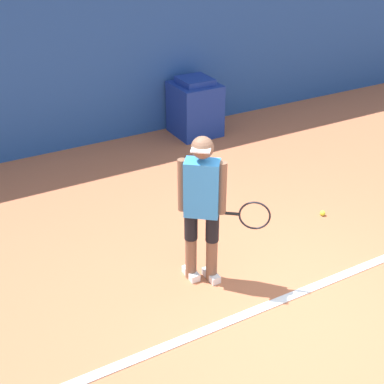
{
  "coord_description": "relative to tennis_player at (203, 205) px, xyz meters",
  "views": [
    {
      "loc": [
        -2.82,
        -2.99,
        3.6
      ],
      "look_at": [
        -0.5,
        1.16,
        0.96
      ],
      "focal_mm": 50.0,
      "sensor_mm": 36.0,
      "label": 1
    }
  ],
  "objects": [
    {
      "name": "court_baseline",
      "position": [
        0.49,
        -0.72,
        -0.9
      ],
      "size": [
        21.6,
        0.1,
        0.01
      ],
      "color": "white",
      "rests_on": "ground_plane"
    },
    {
      "name": "ground_plane",
      "position": [
        0.49,
        -0.95,
        -0.91
      ],
      "size": [
        24.0,
        24.0,
        0.0
      ],
      "primitive_type": "plane",
      "color": "#B76642"
    },
    {
      "name": "back_wall",
      "position": [
        0.49,
        3.99,
        0.64
      ],
      "size": [
        24.0,
        0.1,
        3.1
      ],
      "color": "#234C99",
      "rests_on": "ground_plane"
    },
    {
      "name": "tennis_player",
      "position": [
        0.0,
        0.0,
        0.0
      ],
      "size": [
        0.74,
        0.63,
        1.64
      ],
      "rotation": [
        0.0,
        0.0,
        -0.67
      ],
      "color": "brown",
      "rests_on": "ground_plane"
    },
    {
      "name": "covered_chair",
      "position": [
        1.9,
        3.51,
        -0.45
      ],
      "size": [
        0.73,
        0.75,
        0.98
      ],
      "color": "navy",
      "rests_on": "ground_plane"
    },
    {
      "name": "tennis_ball",
      "position": [
        1.99,
        0.35,
        -0.88
      ],
      "size": [
        0.07,
        0.07,
        0.07
      ],
      "color": "#D1E533",
      "rests_on": "ground_plane"
    }
  ]
}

